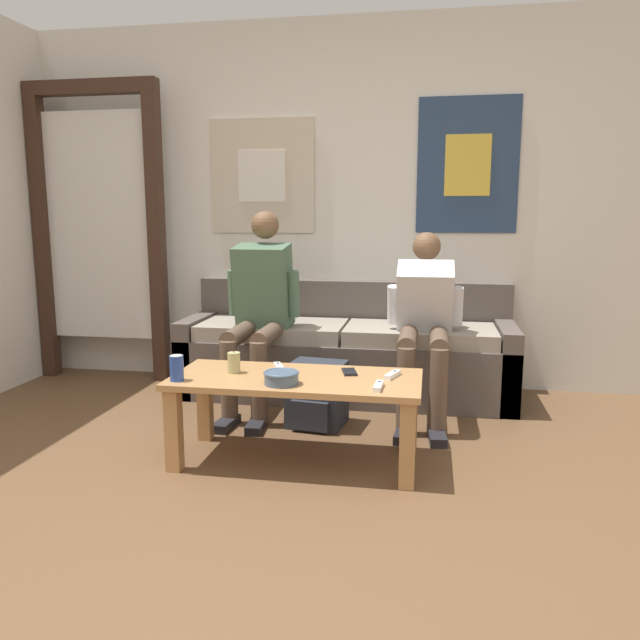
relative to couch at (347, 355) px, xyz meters
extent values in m
plane|color=brown|center=(-0.10, -2.02, -0.28)|extent=(18.00, 18.00, 0.00)
cube|color=silver|center=(-0.10, 0.35, 1.00)|extent=(10.00, 0.05, 2.55)
cube|color=beige|center=(-0.66, 0.32, 1.21)|extent=(0.76, 0.01, 0.80)
cube|color=silver|center=(-0.66, 0.31, 1.21)|extent=(0.34, 0.01, 0.36)
cube|color=navy|center=(0.77, 0.32, 1.27)|extent=(0.67, 0.01, 0.90)
cube|color=gold|center=(0.77, 0.31, 1.27)|extent=(0.30, 0.01, 0.41)
cube|color=#382319|center=(-2.30, 0.13, 0.75)|extent=(0.10, 0.10, 2.05)
cube|color=#382319|center=(-1.40, 0.13, 0.75)|extent=(0.10, 0.10, 2.05)
cube|color=#382319|center=(-1.85, 0.13, 1.82)|extent=(1.00, 0.10, 0.10)
cube|color=silver|center=(-1.85, 0.15, 0.85)|extent=(0.82, 0.02, 1.64)
cube|color=#564C47|center=(0.00, 0.26, 0.10)|extent=(2.21, 0.13, 0.75)
cube|color=#564C47|center=(0.00, -0.08, -0.08)|extent=(2.21, 0.56, 0.40)
cube|color=#564C47|center=(-1.04, -0.08, -0.02)|extent=(0.12, 0.56, 0.52)
cube|color=#564C47|center=(1.04, -0.08, -0.02)|extent=(0.12, 0.56, 0.52)
cube|color=gray|center=(-0.49, -0.08, 0.17)|extent=(0.96, 0.52, 0.10)
cube|color=gray|center=(0.49, -0.08, 0.17)|extent=(0.96, 0.52, 0.10)
cube|color=#B27F4C|center=(-0.09, -1.21, 0.15)|extent=(1.22, 0.54, 0.03)
cube|color=#B27F4C|center=(-0.65, -1.00, -0.07)|extent=(0.07, 0.07, 0.41)
cube|color=#B27F4C|center=(0.47, -1.00, -0.07)|extent=(0.07, 0.07, 0.41)
cube|color=#B27F4C|center=(-0.65, -1.42, -0.07)|extent=(0.07, 0.07, 0.41)
cube|color=#B27F4C|center=(0.47, -1.42, -0.07)|extent=(0.07, 0.07, 0.41)
cylinder|color=brown|center=(-0.59, -0.52, 0.22)|extent=(0.11, 0.43, 0.11)
cylinder|color=brown|center=(-0.59, -0.73, -0.01)|extent=(0.10, 0.10, 0.47)
cube|color=#232328|center=(-0.59, -0.80, -0.25)|extent=(0.11, 0.25, 0.05)
cylinder|color=brown|center=(-0.41, -0.52, 0.22)|extent=(0.11, 0.43, 0.11)
cylinder|color=brown|center=(-0.41, -0.73, -0.01)|extent=(0.10, 0.10, 0.47)
cube|color=#232328|center=(-0.41, -0.80, -0.25)|extent=(0.11, 0.25, 0.05)
cube|color=#4C6B51|center=(-0.50, -0.27, 0.49)|extent=(0.35, 0.31, 0.56)
sphere|color=brown|center=(-0.50, -0.20, 0.88)|extent=(0.18, 0.18, 0.18)
cylinder|color=#4C6B51|center=(-0.70, -0.27, 0.44)|extent=(0.08, 0.10, 0.30)
cylinder|color=#4C6B51|center=(-0.31, -0.27, 0.44)|extent=(0.08, 0.10, 0.30)
cylinder|color=brown|center=(0.43, -0.52, 0.22)|extent=(0.11, 0.43, 0.11)
cylinder|color=brown|center=(0.43, -0.73, -0.01)|extent=(0.10, 0.10, 0.47)
cube|color=#232328|center=(0.43, -0.80, -0.25)|extent=(0.11, 0.25, 0.05)
cylinder|color=brown|center=(0.61, -0.52, 0.22)|extent=(0.11, 0.43, 0.11)
cylinder|color=brown|center=(0.61, -0.73, -0.01)|extent=(0.10, 0.10, 0.47)
cube|color=#232328|center=(0.61, -0.80, -0.25)|extent=(0.11, 0.25, 0.05)
cube|color=silver|center=(0.52, -0.22, 0.42)|extent=(0.34, 0.38, 0.49)
sphere|color=brown|center=(0.52, -0.08, 0.74)|extent=(0.18, 0.18, 0.18)
cylinder|color=silver|center=(0.32, -0.20, 0.38)|extent=(0.08, 0.13, 0.25)
cylinder|color=silver|center=(0.71, -0.20, 0.38)|extent=(0.08, 0.13, 0.25)
cube|color=#282D38|center=(-0.09, -0.65, -0.09)|extent=(0.35, 0.31, 0.37)
cube|color=#282D38|center=(-0.10, -0.78, -0.17)|extent=(0.23, 0.12, 0.17)
cylinder|color=#475B75|center=(-0.13, -1.36, 0.19)|extent=(0.16, 0.16, 0.06)
torus|color=#475B75|center=(-0.13, -1.36, 0.21)|extent=(0.17, 0.17, 0.02)
cylinder|color=tan|center=(-0.41, -1.19, 0.21)|extent=(0.06, 0.06, 0.10)
cylinder|color=black|center=(-0.41, -1.19, 0.27)|extent=(0.00, 0.00, 0.01)
cylinder|color=#28479E|center=(-0.64, -1.38, 0.22)|extent=(0.07, 0.07, 0.12)
cylinder|color=silver|center=(-0.64, -1.38, 0.28)|extent=(0.06, 0.06, 0.00)
cube|color=white|center=(-0.21, -1.09, 0.17)|extent=(0.09, 0.15, 0.02)
cylinder|color=#333842|center=(-0.22, -1.06, 0.19)|extent=(0.01, 0.01, 0.00)
cube|color=white|center=(0.38, -1.14, 0.17)|extent=(0.08, 0.15, 0.02)
cylinder|color=#333842|center=(0.39, -1.11, 0.19)|extent=(0.01, 0.01, 0.00)
cube|color=white|center=(0.33, -1.36, 0.17)|extent=(0.04, 0.15, 0.02)
cylinder|color=#333842|center=(0.33, -1.32, 0.19)|extent=(0.01, 0.01, 0.00)
cube|color=black|center=(0.16, -1.09, 0.17)|extent=(0.10, 0.15, 0.01)
cube|color=black|center=(0.16, -1.09, 0.17)|extent=(0.09, 0.14, 0.00)
camera|label=1|loc=(0.54, -4.11, 0.95)|focal=35.00mm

